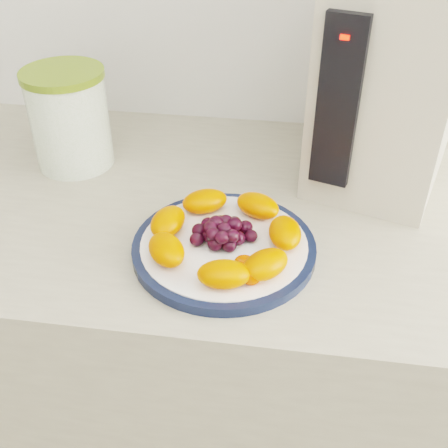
# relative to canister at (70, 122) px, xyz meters

# --- Properties ---
(counter) EXTENTS (3.50, 0.60, 0.90)m
(counter) POSITION_rel_canister_xyz_m (0.32, -0.08, -0.53)
(counter) COLOR #AAA38C
(counter) RESTS_ON floor
(cabinet_face) EXTENTS (3.48, 0.58, 0.84)m
(cabinet_face) POSITION_rel_canister_xyz_m (0.32, -0.08, -0.56)
(cabinet_face) COLOR olive
(cabinet_face) RESTS_ON floor
(plate_rim) EXTENTS (0.26, 0.26, 0.01)m
(plate_rim) POSITION_rel_canister_xyz_m (0.30, -0.21, -0.07)
(plate_rim) COLOR #121C37
(plate_rim) RESTS_ON counter
(plate_face) EXTENTS (0.24, 0.24, 0.02)m
(plate_face) POSITION_rel_canister_xyz_m (0.30, -0.21, -0.07)
(plate_face) COLOR white
(plate_face) RESTS_ON counter
(canister) EXTENTS (0.15, 0.15, 0.16)m
(canister) POSITION_rel_canister_xyz_m (0.00, 0.00, 0.00)
(canister) COLOR #396B13
(canister) RESTS_ON counter
(canister_lid) EXTENTS (0.16, 0.16, 0.01)m
(canister_lid) POSITION_rel_canister_xyz_m (0.00, 0.00, 0.09)
(canister_lid) COLOR olive
(canister_lid) RESTS_ON canister
(appliance_body) EXTENTS (0.27, 0.32, 0.34)m
(appliance_body) POSITION_rel_canister_xyz_m (0.53, 0.04, 0.09)
(appliance_body) COLOR beige
(appliance_body) RESTS_ON counter
(appliance_panel) EXTENTS (0.06, 0.04, 0.25)m
(appliance_panel) POSITION_rel_canister_xyz_m (0.44, -0.08, 0.10)
(appliance_panel) COLOR black
(appliance_panel) RESTS_ON appliance_body
(appliance_led) EXTENTS (0.01, 0.01, 0.01)m
(appliance_led) POSITION_rel_canister_xyz_m (0.44, -0.09, 0.19)
(appliance_led) COLOR #FF0C05
(appliance_led) RESTS_ON appliance_panel
(fruit_plate) EXTENTS (0.23, 0.22, 0.03)m
(fruit_plate) POSITION_rel_canister_xyz_m (0.30, -0.22, -0.05)
(fruit_plate) COLOR #F35000
(fruit_plate) RESTS_ON plate_face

